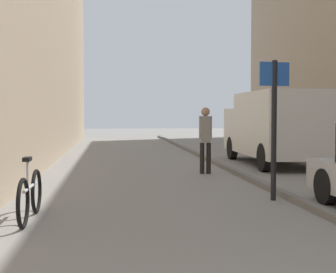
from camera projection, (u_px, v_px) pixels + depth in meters
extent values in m
plane|color=gray|center=(173.00, 171.00, 13.50)|extent=(80.00, 80.00, 0.00)
cube|color=#615F5B|center=(228.00, 168.00, 13.68)|extent=(0.16, 40.00, 0.12)
cylinder|color=black|center=(209.00, 158.00, 12.87)|extent=(0.13, 0.13, 0.84)
cylinder|color=black|center=(202.00, 158.00, 12.85)|extent=(0.13, 0.13, 0.84)
cube|color=gray|center=(205.00, 129.00, 12.83)|extent=(0.24, 0.20, 0.72)
cylinder|color=gray|center=(210.00, 127.00, 12.84)|extent=(0.10, 0.10, 0.61)
cylinder|color=gray|center=(201.00, 127.00, 12.81)|extent=(0.10, 0.10, 0.61)
sphere|color=#9E755B|center=(206.00, 112.00, 12.80)|extent=(0.23, 0.23, 0.23)
cube|color=silver|center=(282.00, 124.00, 14.56)|extent=(2.11, 3.83, 1.95)
cube|color=silver|center=(257.00, 129.00, 17.21)|extent=(2.09, 1.50, 1.46)
cube|color=black|center=(253.00, 120.00, 17.71)|extent=(1.75, 0.06, 0.64)
cylinder|color=black|center=(232.00, 148.00, 16.99)|extent=(0.23, 0.80, 0.80)
cylinder|color=black|center=(283.00, 148.00, 17.19)|extent=(0.23, 0.80, 0.80)
cylinder|color=black|center=(264.00, 157.00, 13.31)|extent=(0.23, 0.80, 0.80)
cylinder|color=black|center=(329.00, 157.00, 13.51)|extent=(0.23, 0.80, 0.80)
cylinder|color=black|center=(326.00, 186.00, 8.52)|extent=(0.21, 0.64, 0.64)
cylinder|color=black|center=(274.00, 131.00, 8.86)|extent=(0.10, 0.10, 2.60)
cube|color=#2659B2|center=(274.00, 74.00, 8.81)|extent=(0.60, 0.12, 0.44)
torus|color=black|center=(36.00, 191.00, 7.72)|extent=(0.08, 0.72, 0.72)
torus|color=black|center=(23.00, 203.00, 6.68)|extent=(0.08, 0.72, 0.72)
cylinder|color=#B7B7BC|center=(30.00, 187.00, 7.19)|extent=(0.07, 0.95, 0.05)
cylinder|color=#B7B7BC|center=(27.00, 174.00, 6.99)|extent=(0.04, 0.04, 0.40)
cube|color=black|center=(27.00, 159.00, 6.98)|extent=(0.11, 0.24, 0.06)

